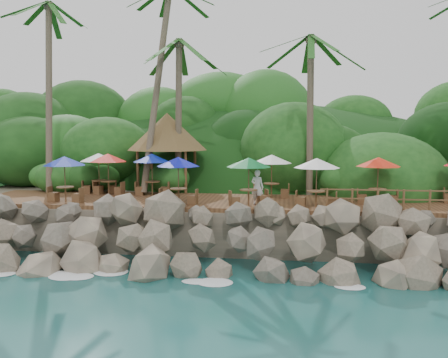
# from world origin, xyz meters

# --- Properties ---
(ground) EXTENTS (140.00, 140.00, 0.00)m
(ground) POSITION_xyz_m (0.00, 0.00, 0.00)
(ground) COLOR #19514F
(ground) RESTS_ON ground
(land_base) EXTENTS (32.00, 25.20, 2.10)m
(land_base) POSITION_xyz_m (0.00, 16.00, 1.05)
(land_base) COLOR gray
(land_base) RESTS_ON ground
(jungle_hill) EXTENTS (44.80, 28.00, 15.40)m
(jungle_hill) POSITION_xyz_m (0.00, 23.50, 0.00)
(jungle_hill) COLOR #143811
(jungle_hill) RESTS_ON ground
(seawall) EXTENTS (29.00, 4.00, 2.30)m
(seawall) POSITION_xyz_m (0.00, 2.00, 1.15)
(seawall) COLOR gray
(seawall) RESTS_ON ground
(terrace) EXTENTS (26.00, 5.00, 0.20)m
(terrace) POSITION_xyz_m (0.00, 6.00, 2.20)
(terrace) COLOR brown
(terrace) RESTS_ON land_base
(jungle_foliage) EXTENTS (44.00, 16.00, 12.00)m
(jungle_foliage) POSITION_xyz_m (0.00, 15.00, 0.00)
(jungle_foliage) COLOR #143811
(jungle_foliage) RESTS_ON ground
(foam_line) EXTENTS (25.20, 0.80, 0.06)m
(foam_line) POSITION_xyz_m (0.00, 0.30, 0.03)
(foam_line) COLOR white
(foam_line) RESTS_ON ground
(palms) EXTENTS (29.86, 6.89, 13.16)m
(palms) POSITION_xyz_m (2.12, 8.57, 12.23)
(palms) COLOR brown
(palms) RESTS_ON ground
(palapa) EXTENTS (4.80, 4.80, 4.60)m
(palapa) POSITION_xyz_m (-3.90, 9.75, 5.79)
(palapa) COLOR brown
(palapa) RESTS_ON ground
(dining_clusters) EXTENTS (21.69, 5.32, 2.30)m
(dining_clusters) POSITION_xyz_m (-0.04, 5.94, 4.21)
(dining_clusters) COLOR brown
(dining_clusters) RESTS_ON terrace
(railing) EXTENTS (8.30, 0.10, 1.00)m
(railing) POSITION_xyz_m (8.81, 3.65, 2.91)
(railing) COLOR brown
(railing) RESTS_ON terrace
(waiter) EXTENTS (0.72, 0.59, 1.70)m
(waiter) POSITION_xyz_m (1.77, 4.83, 3.15)
(waiter) COLOR white
(waiter) RESTS_ON terrace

